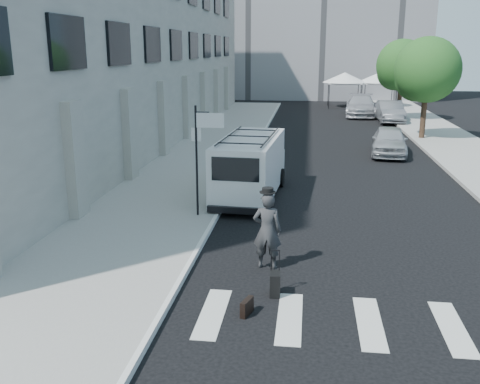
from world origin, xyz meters
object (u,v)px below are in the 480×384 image
(businessman, at_px, (267,231))
(parked_car_c, at_px, (361,106))
(suitcase, at_px, (275,284))
(cargo_van, at_px, (251,166))
(briefcase, at_px, (247,307))
(parked_car_b, at_px, (390,112))
(parked_car_a, at_px, (389,141))

(businessman, bearing_deg, parked_car_c, -97.54)
(suitcase, distance_m, cargo_van, 8.36)
(briefcase, relative_size, cargo_van, 0.07)
(suitcase, bearing_deg, briefcase, -122.25)
(cargo_van, height_order, parked_car_c, cargo_van)
(suitcase, relative_size, parked_car_b, 0.21)
(briefcase, distance_m, parked_car_b, 31.68)
(parked_car_a, bearing_deg, suitcase, -98.87)
(cargo_van, bearing_deg, parked_car_a, 58.55)
(briefcase, height_order, parked_car_c, parked_car_c)
(parked_car_b, height_order, parked_car_c, parked_car_c)
(briefcase, bearing_deg, parked_car_b, 94.94)
(parked_car_a, bearing_deg, businessman, -101.37)
(businessman, xyz_separation_m, cargo_van, (-1.14, 6.64, 0.18))
(parked_car_a, distance_m, parked_car_b, 13.01)
(cargo_van, distance_m, parked_car_a, 10.81)
(suitcase, relative_size, parked_car_a, 0.24)
(parked_car_a, xyz_separation_m, parked_car_b, (1.80, 12.89, 0.06))
(cargo_van, height_order, parked_car_b, cargo_van)
(businessman, height_order, suitcase, businessman)
(briefcase, bearing_deg, businessman, 103.07)
(briefcase, height_order, parked_car_a, parked_car_a)
(briefcase, xyz_separation_m, parked_car_a, (5.29, 17.98, 0.56))
(parked_car_c, bearing_deg, briefcase, -94.02)
(businessman, relative_size, parked_car_a, 0.45)
(businessman, xyz_separation_m, parked_car_a, (5.08, 15.47, -0.24))
(suitcase, xyz_separation_m, parked_car_b, (6.57, 29.91, 0.52))
(suitcase, bearing_deg, businessman, 97.10)
(suitcase, distance_m, parked_car_a, 17.68)
(businessman, distance_m, briefcase, 2.64)
(suitcase, relative_size, parked_car_c, 0.18)
(businessman, distance_m, parked_car_c, 32.36)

